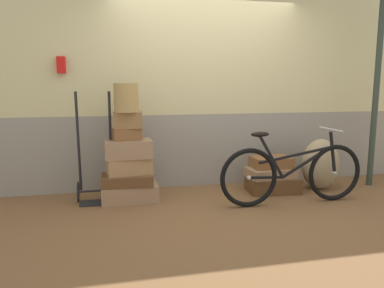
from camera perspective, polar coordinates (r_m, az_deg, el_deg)
ground at (r=4.57m, az=4.40°, el=-9.09°), size 8.54×5.20×0.06m
station_building at (r=5.16m, az=1.88°, el=10.55°), size 6.54×0.74×3.03m
suitcase_0 at (r=4.58m, az=-9.57°, el=-7.37°), size 0.67×0.40×0.21m
suitcase_1 at (r=4.52m, az=-9.89°, el=-5.43°), size 0.61×0.38×0.13m
suitcase_2 at (r=4.52m, az=-9.59°, el=-3.31°), size 0.55×0.35×0.20m
suitcase_3 at (r=4.48m, az=-9.77°, el=-0.75°), size 0.56×0.35×0.21m
suitcase_4 at (r=4.47m, az=-9.92°, el=1.53°), size 0.34×0.23×0.14m
suitcase_5 at (r=4.45m, az=-9.81°, el=3.65°), size 0.35×0.23×0.19m
suitcase_6 at (r=5.03m, az=12.27°, el=-6.02°), size 0.69×0.50×0.20m
suitcase_7 at (r=4.97m, az=11.97°, el=-4.31°), size 0.64×0.43×0.12m
suitcase_8 at (r=4.99m, az=12.07°, el=-2.73°), size 0.51×0.34×0.14m
wicker_basket at (r=4.41m, az=-10.06°, el=7.01°), size 0.28×0.28×0.33m
luggage_trolley at (r=4.60m, az=-14.52°, el=-4.62°), size 0.45×0.34×1.32m
burlap_sack at (r=5.28m, az=19.06°, el=-2.92°), size 0.50×0.43×0.68m
bicycle at (r=4.52m, az=15.17°, el=-4.38°), size 1.79×0.46×0.88m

